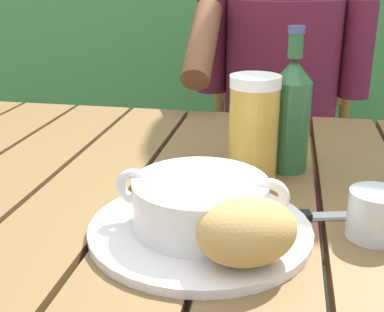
{
  "coord_description": "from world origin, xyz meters",
  "views": [
    {
      "loc": [
        0.16,
        -0.73,
        1.07
      ],
      "look_at": [
        0.03,
        -0.05,
        0.81
      ],
      "focal_mm": 47.76,
      "sensor_mm": 36.0,
      "label": 1
    }
  ],
  "objects_px": {
    "beer_bottle": "(291,113)",
    "table_knife": "(308,216)",
    "person_eating": "(279,104)",
    "beer_glass": "(254,128)",
    "bread_roll": "(247,232)",
    "chair_near_diner": "(277,152)",
    "soup_bowl": "(200,202)",
    "water_glass_small": "(375,214)",
    "serving_plate": "(200,229)"
  },
  "relations": [
    {
      "from": "bread_roll",
      "to": "beer_bottle",
      "type": "bearing_deg",
      "value": 82.55
    },
    {
      "from": "soup_bowl",
      "to": "water_glass_small",
      "type": "height_order",
      "value": "soup_bowl"
    },
    {
      "from": "soup_bowl",
      "to": "water_glass_small",
      "type": "bearing_deg",
      "value": 8.37
    },
    {
      "from": "serving_plate",
      "to": "water_glass_small",
      "type": "relative_size",
      "value": 4.19
    },
    {
      "from": "beer_glass",
      "to": "table_knife",
      "type": "distance_m",
      "value": 0.18
    },
    {
      "from": "bread_roll",
      "to": "water_glass_small",
      "type": "distance_m",
      "value": 0.19
    },
    {
      "from": "bread_roll",
      "to": "beer_glass",
      "type": "height_order",
      "value": "beer_glass"
    },
    {
      "from": "bread_roll",
      "to": "beer_bottle",
      "type": "relative_size",
      "value": 0.6
    },
    {
      "from": "person_eating",
      "to": "table_knife",
      "type": "relative_size",
      "value": 7.06
    },
    {
      "from": "serving_plate",
      "to": "soup_bowl",
      "type": "distance_m",
      "value": 0.04
    },
    {
      "from": "chair_near_diner",
      "to": "table_knife",
      "type": "xyz_separation_m",
      "value": [
        0.06,
        -0.97,
        0.25
      ]
    },
    {
      "from": "beer_glass",
      "to": "beer_bottle",
      "type": "height_order",
      "value": "beer_bottle"
    },
    {
      "from": "bread_roll",
      "to": "beer_bottle",
      "type": "distance_m",
      "value": 0.34
    },
    {
      "from": "serving_plate",
      "to": "chair_near_diner",
      "type": "bearing_deg",
      "value": 85.42
    },
    {
      "from": "soup_bowl",
      "to": "person_eating",
      "type": "bearing_deg",
      "value": 84.55
    },
    {
      "from": "beer_glass",
      "to": "bread_roll",
      "type": "bearing_deg",
      "value": -87.0
    },
    {
      "from": "serving_plate",
      "to": "bread_roll",
      "type": "xyz_separation_m",
      "value": [
        0.07,
        -0.08,
        0.04
      ]
    },
    {
      "from": "beer_bottle",
      "to": "water_glass_small",
      "type": "bearing_deg",
      "value": -63.31
    },
    {
      "from": "person_eating",
      "to": "beer_glass",
      "type": "bearing_deg",
      "value": -92.62
    },
    {
      "from": "serving_plate",
      "to": "water_glass_small",
      "type": "distance_m",
      "value": 0.22
    },
    {
      "from": "beer_glass",
      "to": "serving_plate",
      "type": "bearing_deg",
      "value": -103.94
    },
    {
      "from": "chair_near_diner",
      "to": "beer_bottle",
      "type": "distance_m",
      "value": 0.86
    },
    {
      "from": "chair_near_diner",
      "to": "water_glass_small",
      "type": "bearing_deg",
      "value": -82.26
    },
    {
      "from": "serving_plate",
      "to": "bread_roll",
      "type": "relative_size",
      "value": 2.02
    },
    {
      "from": "water_glass_small",
      "to": "person_eating",
      "type": "bearing_deg",
      "value": 99.81
    },
    {
      "from": "chair_near_diner",
      "to": "water_glass_small",
      "type": "xyz_separation_m",
      "value": [
        0.14,
        -1.01,
        0.28
      ]
    },
    {
      "from": "person_eating",
      "to": "table_knife",
      "type": "xyz_separation_m",
      "value": [
        0.06,
        -0.77,
        0.04
      ]
    },
    {
      "from": "bread_roll",
      "to": "table_knife",
      "type": "xyz_separation_m",
      "value": [
        0.07,
        0.15,
        -0.05
      ]
    },
    {
      "from": "chair_near_diner",
      "to": "bread_roll",
      "type": "bearing_deg",
      "value": -90.88
    },
    {
      "from": "bread_roll",
      "to": "serving_plate",
      "type": "bearing_deg",
      "value": 130.6
    },
    {
      "from": "beer_glass",
      "to": "water_glass_small",
      "type": "distance_m",
      "value": 0.25
    },
    {
      "from": "soup_bowl",
      "to": "bread_roll",
      "type": "height_order",
      "value": "bread_roll"
    },
    {
      "from": "water_glass_small",
      "to": "table_knife",
      "type": "relative_size",
      "value": 0.41
    },
    {
      "from": "chair_near_diner",
      "to": "soup_bowl",
      "type": "bearing_deg",
      "value": -94.58
    },
    {
      "from": "bread_roll",
      "to": "beer_bottle",
      "type": "xyz_separation_m",
      "value": [
        0.04,
        0.33,
        0.05
      ]
    },
    {
      "from": "chair_near_diner",
      "to": "table_knife",
      "type": "bearing_deg",
      "value": -86.63
    },
    {
      "from": "beer_bottle",
      "to": "table_knife",
      "type": "height_order",
      "value": "beer_bottle"
    },
    {
      "from": "soup_bowl",
      "to": "beer_glass",
      "type": "distance_m",
      "value": 0.22
    },
    {
      "from": "soup_bowl",
      "to": "beer_glass",
      "type": "xyz_separation_m",
      "value": [
        0.05,
        0.21,
        0.04
      ]
    },
    {
      "from": "person_eating",
      "to": "water_glass_small",
      "type": "distance_m",
      "value": 0.83
    },
    {
      "from": "chair_near_diner",
      "to": "water_glass_small",
      "type": "distance_m",
      "value": 1.06
    },
    {
      "from": "beer_glass",
      "to": "beer_bottle",
      "type": "xyz_separation_m",
      "value": [
        0.06,
        0.05,
        0.02
      ]
    },
    {
      "from": "bread_roll",
      "to": "table_knife",
      "type": "bearing_deg",
      "value": 62.99
    },
    {
      "from": "person_eating",
      "to": "bread_roll",
      "type": "bearing_deg",
      "value": -90.88
    },
    {
      "from": "serving_plate",
      "to": "water_glass_small",
      "type": "bearing_deg",
      "value": 8.37
    },
    {
      "from": "chair_near_diner",
      "to": "table_knife",
      "type": "distance_m",
      "value": 1.01
    },
    {
      "from": "person_eating",
      "to": "beer_glass",
      "type": "relative_size",
      "value": 7.03
    },
    {
      "from": "beer_glass",
      "to": "soup_bowl",
      "type": "bearing_deg",
      "value": -103.94
    },
    {
      "from": "person_eating",
      "to": "bread_roll",
      "type": "distance_m",
      "value": 0.92
    },
    {
      "from": "soup_bowl",
      "to": "beer_bottle",
      "type": "distance_m",
      "value": 0.28
    }
  ]
}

